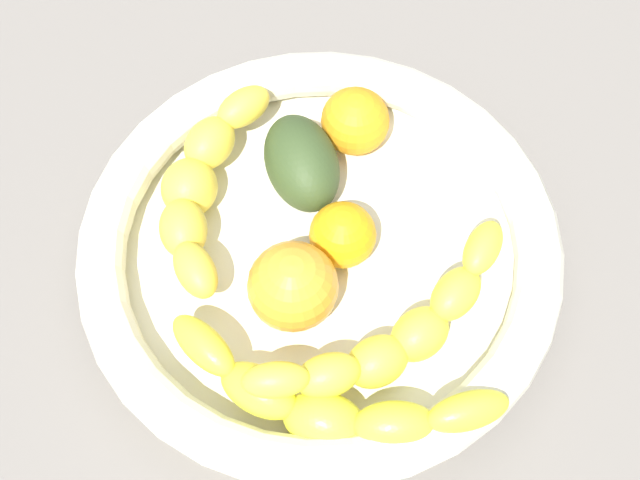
{
  "coord_description": "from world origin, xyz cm",
  "views": [
    {
      "loc": [
        -8.08,
        31.36,
        68.68
      ],
      "look_at": [
        0.0,
        0.0,
        8.46
      ],
      "focal_mm": 51.79,
      "sensor_mm": 36.0,
      "label": 1
    }
  ],
  "objects_px": {
    "banana_draped_left": "(327,404)",
    "banana_arching_top": "(393,335)",
    "banana_draped_right": "(201,186)",
    "orange_mid_right": "(293,286)",
    "avocado_dark": "(302,163)",
    "orange_front": "(352,120)",
    "orange_mid_left": "(343,235)",
    "fruit_bowl": "(320,254)"
  },
  "relations": [
    {
      "from": "orange_mid_left",
      "to": "avocado_dark",
      "type": "bearing_deg",
      "value": -48.88
    },
    {
      "from": "banana_draped_left",
      "to": "avocado_dark",
      "type": "relative_size",
      "value": 2.9
    },
    {
      "from": "avocado_dark",
      "to": "banana_arching_top",
      "type": "bearing_deg",
      "value": 128.52
    },
    {
      "from": "orange_mid_left",
      "to": "fruit_bowl",
      "type": "bearing_deg",
      "value": 36.4
    },
    {
      "from": "orange_mid_right",
      "to": "avocado_dark",
      "type": "bearing_deg",
      "value": -78.3
    },
    {
      "from": "banana_draped_right",
      "to": "orange_mid_right",
      "type": "height_order",
      "value": "orange_mid_right"
    },
    {
      "from": "banana_arching_top",
      "to": "orange_mid_right",
      "type": "height_order",
      "value": "orange_mid_right"
    },
    {
      "from": "fruit_bowl",
      "to": "banana_arching_top",
      "type": "bearing_deg",
      "value": 137.98
    },
    {
      "from": "banana_arching_top",
      "to": "orange_mid_right",
      "type": "bearing_deg",
      "value": -13.57
    },
    {
      "from": "fruit_bowl",
      "to": "banana_draped_left",
      "type": "bearing_deg",
      "value": 106.75
    },
    {
      "from": "orange_front",
      "to": "orange_mid_left",
      "type": "distance_m",
      "value": 0.1
    },
    {
      "from": "orange_front",
      "to": "orange_mid_right",
      "type": "distance_m",
      "value": 0.16
    },
    {
      "from": "banana_draped_right",
      "to": "banana_arching_top",
      "type": "height_order",
      "value": "banana_arching_top"
    },
    {
      "from": "banana_draped_left",
      "to": "orange_front",
      "type": "height_order",
      "value": "orange_front"
    },
    {
      "from": "banana_draped_left",
      "to": "fruit_bowl",
      "type": "bearing_deg",
      "value": -73.25
    },
    {
      "from": "fruit_bowl",
      "to": "banana_draped_right",
      "type": "xyz_separation_m",
      "value": [
        0.1,
        -0.02,
        0.02
      ]
    },
    {
      "from": "banana_draped_left",
      "to": "orange_mid_right",
      "type": "relative_size",
      "value": 3.74
    },
    {
      "from": "avocado_dark",
      "to": "banana_draped_right",
      "type": "bearing_deg",
      "value": 29.49
    },
    {
      "from": "orange_mid_left",
      "to": "orange_front",
      "type": "bearing_deg",
      "value": -80.54
    },
    {
      "from": "banana_draped_left",
      "to": "avocado_dark",
      "type": "distance_m",
      "value": 0.2
    },
    {
      "from": "banana_arching_top",
      "to": "avocado_dark",
      "type": "bearing_deg",
      "value": -51.48
    },
    {
      "from": "banana_arching_top",
      "to": "avocado_dark",
      "type": "height_order",
      "value": "banana_arching_top"
    },
    {
      "from": "banana_draped_right",
      "to": "orange_front",
      "type": "relative_size",
      "value": 3.67
    },
    {
      "from": "orange_front",
      "to": "orange_mid_left",
      "type": "height_order",
      "value": "orange_front"
    },
    {
      "from": "banana_draped_right",
      "to": "orange_mid_right",
      "type": "xyz_separation_m",
      "value": [
        -0.09,
        0.07,
        0.0
      ]
    },
    {
      "from": "orange_front",
      "to": "avocado_dark",
      "type": "distance_m",
      "value": 0.06
    },
    {
      "from": "orange_front",
      "to": "avocado_dark",
      "type": "xyz_separation_m",
      "value": [
        0.03,
        0.05,
        0.0
      ]
    },
    {
      "from": "avocado_dark",
      "to": "orange_mid_left",
      "type": "bearing_deg",
      "value": 131.12
    },
    {
      "from": "banana_draped_left",
      "to": "banana_arching_top",
      "type": "height_order",
      "value": "banana_arching_top"
    },
    {
      "from": "orange_front",
      "to": "avocado_dark",
      "type": "height_order",
      "value": "avocado_dark"
    },
    {
      "from": "banana_arching_top",
      "to": "orange_mid_right",
      "type": "distance_m",
      "value": 0.08
    },
    {
      "from": "fruit_bowl",
      "to": "banana_draped_left",
      "type": "xyz_separation_m",
      "value": [
        -0.04,
        0.12,
        0.02
      ]
    },
    {
      "from": "banana_draped_left",
      "to": "banana_draped_right",
      "type": "xyz_separation_m",
      "value": [
        0.14,
        -0.14,
        -0.0
      ]
    },
    {
      "from": "orange_front",
      "to": "banana_arching_top",
      "type": "bearing_deg",
      "value": 112.09
    },
    {
      "from": "banana_draped_right",
      "to": "orange_mid_right",
      "type": "bearing_deg",
      "value": 143.78
    },
    {
      "from": "fruit_bowl",
      "to": "banana_draped_left",
      "type": "relative_size",
      "value": 1.48
    },
    {
      "from": "fruit_bowl",
      "to": "orange_front",
      "type": "distance_m",
      "value": 0.11
    },
    {
      "from": "banana_draped_left",
      "to": "banana_draped_right",
      "type": "bearing_deg",
      "value": -46.48
    },
    {
      "from": "banana_draped_left",
      "to": "banana_arching_top",
      "type": "distance_m",
      "value": 0.07
    },
    {
      "from": "avocado_dark",
      "to": "banana_draped_left",
      "type": "bearing_deg",
      "value": 110.12
    },
    {
      "from": "banana_arching_top",
      "to": "avocado_dark",
      "type": "distance_m",
      "value": 0.16
    },
    {
      "from": "banana_arching_top",
      "to": "orange_mid_right",
      "type": "xyz_separation_m",
      "value": [
        0.08,
        -0.02,
        0.0
      ]
    }
  ]
}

